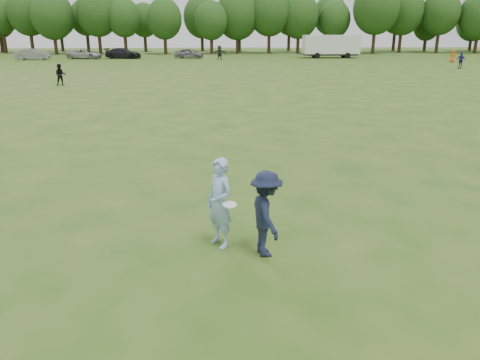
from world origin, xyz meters
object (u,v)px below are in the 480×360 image
at_px(player_far_d, 220,53).
at_px(car_e, 189,53).
at_px(player_far_a, 60,75).
at_px(car_b, 33,54).
at_px(player_far_b, 461,60).
at_px(car_d, 123,53).
at_px(defender, 266,214).
at_px(player_far_c, 453,56).
at_px(cargo_trailer, 331,45).
at_px(car_c, 84,54).
at_px(field_cone, 385,65).
at_px(thrower, 220,203).

relative_size(player_far_d, car_e, 0.46).
xyz_separation_m(player_far_a, car_b, (-13.51, 30.91, -0.07)).
distance_m(player_far_b, car_b, 53.99).
height_order(player_far_b, car_d, player_far_b).
xyz_separation_m(defender, car_e, (-4.99, 61.64, -0.12)).
xyz_separation_m(player_far_c, car_e, (-33.68, 10.32, -0.09)).
relative_size(defender, cargo_trailer, 0.18).
bearing_deg(player_far_a, car_c, 84.34).
distance_m(player_far_a, player_far_c, 47.35).
distance_m(defender, field_cone, 49.40).
xyz_separation_m(car_b, car_c, (6.52, 1.81, -0.06)).
bearing_deg(defender, thrower, 52.40).
bearing_deg(player_far_b, player_far_a, -101.55).
height_order(player_far_c, cargo_trailer, cargo_trailer).
height_order(car_c, car_e, car_e).
bearing_deg(player_far_a, player_far_c, 11.40).
bearing_deg(field_cone, car_c, 158.28).
relative_size(thrower, car_d, 0.36).
xyz_separation_m(thrower, car_e, (-4.13, 61.20, -0.19)).
bearing_deg(player_far_d, car_e, 125.61).
bearing_deg(field_cone, car_d, 154.47).
bearing_deg(player_far_b, car_c, -144.59).
relative_size(player_far_a, car_b, 0.36).
height_order(player_far_a, cargo_trailer, cargo_trailer).
distance_m(player_far_d, car_e, 5.95).
bearing_deg(car_d, thrower, -160.41).
bearing_deg(player_far_b, player_far_c, 126.34).
xyz_separation_m(car_d, car_e, (9.34, 0.17, -0.02)).
bearing_deg(player_far_d, player_far_a, -123.97).
height_order(thrower, player_far_d, player_far_d).
xyz_separation_m(player_far_d, car_c, (-19.04, 3.41, -0.29)).
relative_size(thrower, defender, 1.08).
bearing_deg(cargo_trailer, player_far_c, -38.11).
bearing_deg(car_e, player_far_d, -125.20).
xyz_separation_m(player_far_b, field_cone, (-6.87, 3.58, -0.69)).
xyz_separation_m(defender, car_d, (-14.33, 61.47, -0.10)).
bearing_deg(player_far_b, player_far_d, -152.63).
distance_m(defender, player_far_d, 57.60).
xyz_separation_m(player_far_a, car_c, (-6.99, 32.73, -0.13)).
distance_m(defender, car_d, 63.12).
height_order(car_d, field_cone, car_d).
height_order(player_far_b, cargo_trailer, cargo_trailer).
height_order(player_far_b, player_far_d, player_far_d).
distance_m(defender, player_far_a, 30.99).
bearing_deg(car_b, cargo_trailer, -90.01).
bearing_deg(defender, cargo_trailer, -25.09).
relative_size(player_far_d, cargo_trailer, 0.21).
xyz_separation_m(player_far_d, car_e, (-4.37, 4.04, -0.26)).
relative_size(defender, car_c, 0.34).
height_order(car_e, cargo_trailer, cargo_trailer).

